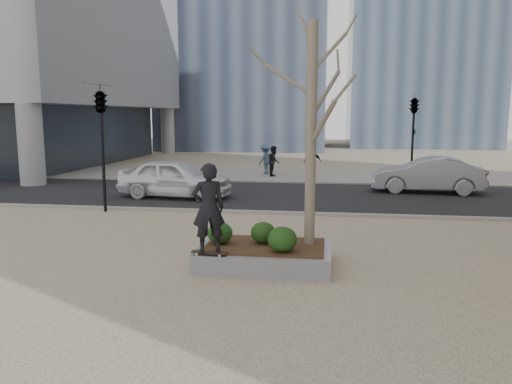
# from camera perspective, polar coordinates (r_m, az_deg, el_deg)

# --- Properties ---
(ground) EXTENTS (120.00, 120.00, 0.00)m
(ground) POSITION_cam_1_polar(r_m,az_deg,el_deg) (11.80, -3.85, -8.17)
(ground) COLOR #BCAB8A
(ground) RESTS_ON ground
(street) EXTENTS (60.00, 8.00, 0.02)m
(street) POSITION_cam_1_polar(r_m,az_deg,el_deg) (21.44, 1.77, -0.39)
(street) COLOR black
(street) RESTS_ON ground
(far_sidewalk) EXTENTS (60.00, 6.00, 0.02)m
(far_sidewalk) POSITION_cam_1_polar(r_m,az_deg,el_deg) (28.34, 3.39, 1.86)
(far_sidewalk) COLOR gray
(far_sidewalk) RESTS_ON ground
(planter) EXTENTS (3.00, 2.00, 0.45)m
(planter) POSITION_cam_1_polar(r_m,az_deg,el_deg) (11.58, 1.02, -7.33)
(planter) COLOR gray
(planter) RESTS_ON ground
(planter_mulch) EXTENTS (2.70, 1.70, 0.04)m
(planter_mulch) POSITION_cam_1_polar(r_m,az_deg,el_deg) (11.51, 1.03, -6.16)
(planter_mulch) COLOR #382314
(planter_mulch) RESTS_ON planter
(sycamore_tree) EXTENTS (2.80, 2.80, 6.60)m
(sycamore_tree) POSITION_cam_1_polar(r_m,az_deg,el_deg) (11.34, 6.38, 10.52)
(sycamore_tree) COLOR gray
(sycamore_tree) RESTS_ON planter_mulch
(shrub_left) EXTENTS (0.59, 0.59, 0.50)m
(shrub_left) POSITION_cam_1_polar(r_m,az_deg,el_deg) (11.61, -4.14, -4.68)
(shrub_left) COLOR #153912
(shrub_left) RESTS_ON planter_mulch
(shrub_middle) EXTENTS (0.58, 0.58, 0.49)m
(shrub_middle) POSITION_cam_1_polar(r_m,az_deg,el_deg) (11.61, 0.83, -4.66)
(shrub_middle) COLOR #153310
(shrub_middle) RESTS_ON planter_mulch
(shrub_right) EXTENTS (0.65, 0.65, 0.55)m
(shrub_right) POSITION_cam_1_polar(r_m,az_deg,el_deg) (10.91, 3.03, -5.41)
(shrub_right) COLOR #1D3E14
(shrub_right) RESTS_ON planter_mulch
(skateboard) EXTENTS (0.80, 0.28, 0.08)m
(skateboard) POSITION_cam_1_polar(r_m,az_deg,el_deg) (10.86, -5.38, -7.01)
(skateboard) COLOR black
(skateboard) RESTS_ON planter
(skateboarder) EXTENTS (0.82, 0.69, 1.92)m
(skateboarder) POSITION_cam_1_polar(r_m,az_deg,el_deg) (10.64, -5.45, -1.82)
(skateboarder) COLOR black
(skateboarder) RESTS_ON skateboard
(police_car) EXTENTS (4.91, 2.43, 1.61)m
(police_car) POSITION_cam_1_polar(r_m,az_deg,el_deg) (21.04, -9.24, 1.56)
(police_car) COLOR white
(police_car) RESTS_ON street
(car_silver) EXTENTS (4.91, 2.08, 1.57)m
(car_silver) POSITION_cam_1_polar(r_m,az_deg,el_deg) (23.37, 18.99, 1.87)
(car_silver) COLOR gray
(car_silver) RESTS_ON street
(pedestrian_a) EXTENTS (0.65, 0.83, 1.69)m
(pedestrian_a) POSITION_cam_1_polar(r_m,az_deg,el_deg) (28.05, 2.08, 3.56)
(pedestrian_a) COLOR black
(pedestrian_a) RESTS_ON far_sidewalk
(pedestrian_b) EXTENTS (1.09, 1.30, 1.74)m
(pedestrian_b) POSITION_cam_1_polar(r_m,az_deg,el_deg) (28.98, 1.05, 3.79)
(pedestrian_b) COLOR #3E5771
(pedestrian_b) RESTS_ON far_sidewalk
(pedestrian_c) EXTENTS (1.08, 0.70, 1.70)m
(pedestrian_c) POSITION_cam_1_polar(r_m,az_deg,el_deg) (27.59, 6.47, 3.43)
(pedestrian_c) COLOR black
(pedestrian_c) RESTS_ON far_sidewalk
(traffic_light_near) EXTENTS (0.60, 2.48, 4.50)m
(traffic_light_near) POSITION_cam_1_polar(r_m,az_deg,el_deg) (18.45, -17.13, 4.73)
(traffic_light_near) COLOR black
(traffic_light_near) RESTS_ON ground
(traffic_light_far) EXTENTS (0.60, 2.48, 4.50)m
(traffic_light_far) POSITION_cam_1_polar(r_m,az_deg,el_deg) (25.98, 17.47, 5.79)
(traffic_light_far) COLOR black
(traffic_light_far) RESTS_ON ground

